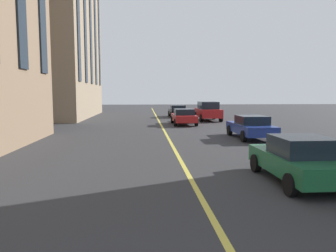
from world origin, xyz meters
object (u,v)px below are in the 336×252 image
at_px(car_red_parked_b, 208,111).
at_px(car_red_far, 184,117).
at_px(car_blue_oncoming, 251,127).
at_px(car_green_parked_a, 299,159).
at_px(car_black_mid, 178,111).

bearing_deg(car_red_parked_b, car_red_far, 143.75).
height_order(car_blue_oncoming, car_green_parked_a, car_green_parked_a).
height_order(car_black_mid, car_blue_oncoming, same).
bearing_deg(car_black_mid, car_red_parked_b, -154.30).
xyz_separation_m(car_green_parked_a, car_red_far, (18.01, 1.22, 0.00)).
bearing_deg(car_blue_oncoming, car_red_parked_b, 0.00).
relative_size(car_black_mid, car_blue_oncoming, 1.00).
bearing_deg(car_black_mid, car_red_far, 177.19).
distance_m(car_blue_oncoming, car_red_far, 9.18).
bearing_deg(car_green_parked_a, car_blue_oncoming, -10.42).
bearing_deg(car_green_parked_a, car_black_mid, 1.62).
bearing_deg(car_red_parked_b, car_black_mid, 25.70).
height_order(car_black_mid, car_red_parked_b, car_red_parked_b).
bearing_deg(car_red_parked_b, car_green_parked_a, 175.55).
bearing_deg(car_red_parked_b, car_blue_oncoming, -180.00).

